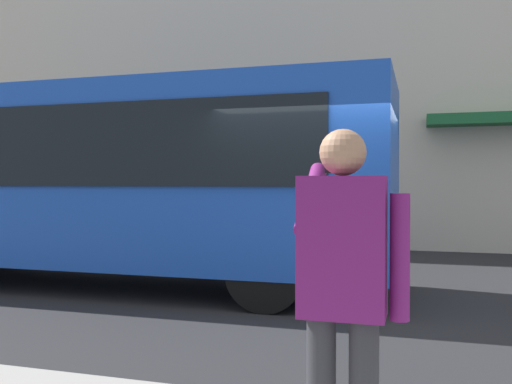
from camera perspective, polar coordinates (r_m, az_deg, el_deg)
ground_plane at (r=7.39m, az=7.08°, el=-11.54°), size 60.00×60.00×0.00m
building_facade_far at (r=14.63m, az=11.88°, el=18.39°), size 28.00×1.55×12.00m
red_bus at (r=9.05m, az=-15.78°, el=1.46°), size 9.05×2.54×3.08m
pedestrian_photographer at (r=2.66m, az=9.01°, el=-8.94°), size 0.53×0.52×1.70m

